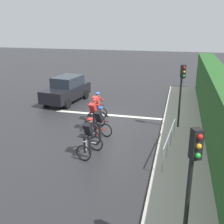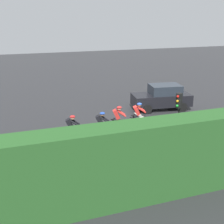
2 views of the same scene
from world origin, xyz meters
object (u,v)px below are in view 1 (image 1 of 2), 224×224
Objects in this scene: cyclist_lead at (89,138)px; cyclist_mid at (94,116)px; car_black at (67,89)px; traffic_light_near_crossing at (181,87)px; traffic_light_far_junction at (191,178)px; cyclist_fourth at (97,108)px; pedestrian_railing_kerbside at (170,137)px; cyclist_second at (100,125)px.

cyclist_mid is (0.67, -2.73, 0.00)m from cyclist_lead.
traffic_light_near_crossing is at bearing 155.72° from car_black.
cyclist_fourth is at bearing -61.34° from traffic_light_far_junction.
traffic_light_near_crossing is at bearing -131.78° from cyclist_lead.
traffic_light_near_crossing is 8.47m from traffic_light_far_junction.
cyclist_lead is 5.46m from traffic_light_near_crossing.
pedestrian_railing_kerbside is at bearing 154.73° from cyclist_mid.
traffic_light_far_junction is at bearing 121.52° from cyclist_mid.
cyclist_lead and cyclist_second have the same top height.
car_black is 8.47m from traffic_light_near_crossing.
cyclist_lead is 1.00× the size of cyclist_fourth.
cyclist_lead is at bearing 103.83° from cyclist_mid.
traffic_light_near_crossing is at bearing -163.99° from cyclist_mid.
traffic_light_near_crossing and traffic_light_far_junction have the same top height.
pedestrian_railing_kerbside is (-7.28, 6.46, -0.09)m from car_black.
traffic_light_far_junction is (-7.89, 11.90, 1.35)m from car_black.
cyclist_lead is 8.44m from car_black.
cyclist_second is 7.11m from car_black.
car_black is (4.09, -5.81, 0.08)m from cyclist_second.
cyclist_fourth is 0.50× the size of traffic_light_far_junction.
cyclist_second is 1.00× the size of cyclist_mid.
traffic_light_near_crossing is (-4.43, 0.12, 1.43)m from cyclist_fourth.
cyclist_second is 0.39× the size of car_black.
cyclist_second is 4.48m from traffic_light_near_crossing.
car_black is 1.29× the size of traffic_light_near_crossing.
cyclist_second is at bearing 109.77° from cyclist_fourth.
cyclist_mid is 0.50× the size of traffic_light_far_junction.
cyclist_mid is 5.78m from car_black.
traffic_light_far_junction is (-3.80, 6.09, 1.43)m from cyclist_second.
cyclist_lead is at bearing 102.67° from cyclist_fourth.
pedestrian_railing_kerbside is at bearing 138.44° from car_black.
cyclist_lead is 0.39× the size of car_black.
cyclist_fourth is 4.65m from traffic_light_near_crossing.
traffic_light_near_crossing is at bearing 178.41° from cyclist_fourth.
cyclist_mid is (0.66, -1.17, 0.00)m from cyclist_second.
traffic_light_far_junction is at bearing 129.84° from cyclist_lead.
cyclist_lead is 2.81m from cyclist_mid.
cyclist_fourth is at bearing -1.59° from traffic_light_near_crossing.
traffic_light_near_crossing is at bearing -146.14° from cyclist_second.
cyclist_second is at bearing -11.46° from pedestrian_railing_kerbside.
traffic_light_near_crossing reaches higher than cyclist_second.
cyclist_second and cyclist_mid have the same top height.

